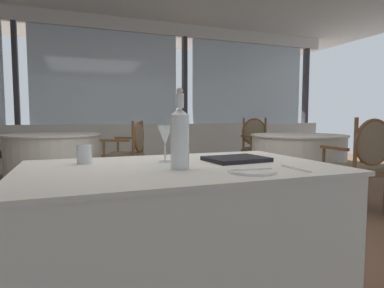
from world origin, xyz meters
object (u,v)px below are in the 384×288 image
object	(u,v)px
water_bottle	(180,136)
menu_book	(236,159)
dining_chair_0_0	(129,150)
wine_glass	(165,136)
dining_chair_2_1	(258,143)
dining_chair_2_0	(362,159)
water_tumbler	(84,154)
side_plate	(252,171)

from	to	relation	value
water_bottle	menu_book	bearing A→B (deg)	20.09
water_bottle	dining_chair_0_0	distance (m)	2.90
wine_glass	dining_chair_2_1	xyz separation A→B (m)	(2.37, 2.91, -0.32)
dining_chair_2_0	water_bottle	bearing A→B (deg)	117.97
water_tumbler	water_bottle	bearing A→B (deg)	-39.37
dining_chair_0_0	dining_chair_2_1	bearing A→B (deg)	-145.77
menu_book	dining_chair_2_0	xyz separation A→B (m)	(1.92, 0.93, -0.20)
menu_book	side_plate	bearing A→B (deg)	-113.22
side_plate	dining_chair_2_1	world-z (taller)	dining_chair_2_1
side_plate	dining_chair_0_0	xyz separation A→B (m)	(0.03, 3.06, -0.20)
menu_book	dining_chair_2_0	distance (m)	2.14
water_tumbler	dining_chair_0_0	xyz separation A→B (m)	(0.64, 2.56, -0.24)
wine_glass	menu_book	distance (m)	0.37
dining_chair_0_0	dining_chair_2_1	distance (m)	2.12
side_plate	dining_chair_2_1	distance (m)	3.95
water_bottle	dining_chair_2_0	world-z (taller)	water_bottle
menu_book	dining_chair_2_0	world-z (taller)	dining_chair_2_0
side_plate	wine_glass	bearing A→B (deg)	120.51
dining_chair_2_1	wine_glass	bearing A→B (deg)	-36.19
water_bottle	menu_book	world-z (taller)	water_bottle
water_tumbler	dining_chair_2_1	distance (m)	3.94
menu_book	water_bottle	bearing A→B (deg)	-165.16
water_tumbler	dining_chair_2_0	size ratio (longest dim) A/B	0.09
wine_glass	water_tumbler	size ratio (longest dim) A/B	2.01
side_plate	dining_chair_0_0	distance (m)	3.07
dining_chair_2_0	water_tumbler	bearing A→B (deg)	108.75
wine_glass	menu_book	xyz separation A→B (m)	(0.34, -0.09, -0.12)
menu_book	dining_chair_2_1	bearing A→B (deg)	50.65
dining_chair_2_0	dining_chair_2_1	bearing A→B (deg)	-0.00
water_bottle	dining_chair_2_1	xyz separation A→B (m)	(2.37, 3.12, -0.33)
side_plate	dining_chair_0_0	bearing A→B (deg)	89.48
side_plate	water_tumbler	distance (m)	0.79
water_bottle	dining_chair_0_0	size ratio (longest dim) A/B	0.37
dining_chair_2_1	menu_book	bearing A→B (deg)	-31.07
wine_glass	dining_chair_2_1	bearing A→B (deg)	50.78
dining_chair_2_1	dining_chair_2_0	bearing A→B (deg)	-0.00
water_tumbler	menu_book	world-z (taller)	water_tumbler
side_plate	dining_chair_0_0	world-z (taller)	dining_chair_0_0
wine_glass	dining_chair_0_0	world-z (taller)	wine_glass
dining_chair_0_0	dining_chair_2_0	world-z (taller)	dining_chair_2_0
side_plate	menu_book	world-z (taller)	menu_book
water_bottle	dining_chair_2_1	size ratio (longest dim) A/B	0.35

